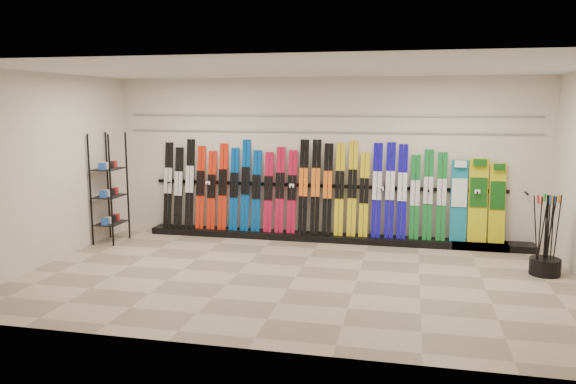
# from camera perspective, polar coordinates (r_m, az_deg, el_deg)

# --- Properties ---
(floor) EXTENTS (8.00, 8.00, 0.00)m
(floor) POSITION_cam_1_polar(r_m,az_deg,el_deg) (8.35, 0.80, -8.62)
(floor) COLOR gray
(floor) RESTS_ON ground
(back_wall) EXTENTS (8.00, 0.00, 8.00)m
(back_wall) POSITION_cam_1_polar(r_m,az_deg,el_deg) (10.47, 3.57, 3.36)
(back_wall) COLOR beige
(back_wall) RESTS_ON floor
(left_wall) EXTENTS (0.00, 5.00, 5.00)m
(left_wall) POSITION_cam_1_polar(r_m,az_deg,el_deg) (9.65, -23.16, 2.17)
(left_wall) COLOR beige
(left_wall) RESTS_ON floor
(ceiling) EXTENTS (8.00, 8.00, 0.00)m
(ceiling) POSITION_cam_1_polar(r_m,az_deg,el_deg) (7.97, 0.85, 12.41)
(ceiling) COLOR silver
(ceiling) RESTS_ON back_wall
(ski_rack_base) EXTENTS (8.00, 0.40, 0.12)m
(ski_rack_base) POSITION_cam_1_polar(r_m,az_deg,el_deg) (10.46, 4.53, -4.66)
(ski_rack_base) COLOR black
(ski_rack_base) RESTS_ON floor
(skis) EXTENTS (5.37, 0.28, 1.74)m
(skis) POSITION_cam_1_polar(r_m,az_deg,el_deg) (10.47, 1.02, 0.25)
(skis) COLOR black
(skis) RESTS_ON ski_rack_base
(snowboards) EXTENTS (0.92, 0.23, 1.46)m
(snowboards) POSITION_cam_1_polar(r_m,az_deg,el_deg) (10.35, 18.69, -0.90)
(snowboards) COLOR #14728C
(snowboards) RESTS_ON ski_rack_base
(accessory_rack) EXTENTS (0.40, 0.60, 2.00)m
(accessory_rack) POSITION_cam_1_polar(r_m,az_deg,el_deg) (10.71, -17.69, 0.39)
(accessory_rack) COLOR black
(accessory_rack) RESTS_ON floor
(pole_bin) EXTENTS (0.44, 0.44, 0.25)m
(pole_bin) POSITION_cam_1_polar(r_m,az_deg,el_deg) (9.24, 24.64, -6.90)
(pole_bin) COLOR black
(pole_bin) RESTS_ON floor
(ski_poles) EXTENTS (0.42, 0.37, 1.18)m
(ski_poles) POSITION_cam_1_polar(r_m,az_deg,el_deg) (9.15, 24.79, -3.93)
(ski_poles) COLOR black
(ski_poles) RESTS_ON pole_bin
(slatwall_rail_0) EXTENTS (7.60, 0.02, 0.03)m
(slatwall_rail_0) POSITION_cam_1_polar(r_m,az_deg,el_deg) (10.41, 3.58, 6.09)
(slatwall_rail_0) COLOR gray
(slatwall_rail_0) RESTS_ON back_wall
(slatwall_rail_1) EXTENTS (7.60, 0.02, 0.03)m
(slatwall_rail_1) POSITION_cam_1_polar(r_m,az_deg,el_deg) (10.40, 3.60, 7.74)
(slatwall_rail_1) COLOR gray
(slatwall_rail_1) RESTS_ON back_wall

